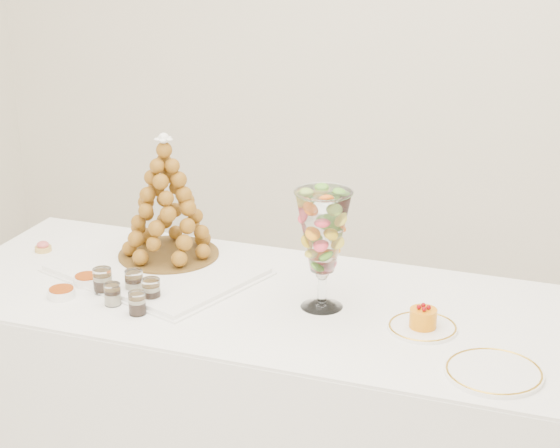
% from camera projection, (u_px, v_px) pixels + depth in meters
% --- Properties ---
extents(buffet_table, '(2.03, 0.84, 0.77)m').
position_uv_depth(buffet_table, '(263.00, 407.00, 2.97)').
color(buffet_table, white).
rests_on(buffet_table, ground).
extents(lace_tray, '(0.71, 0.61, 0.02)m').
position_uv_depth(lace_tray, '(157.00, 270.00, 3.01)').
color(lace_tray, white).
rests_on(lace_tray, buffet_table).
extents(macaron_vase, '(0.16, 0.16, 0.36)m').
position_uv_depth(macaron_vase, '(323.00, 233.00, 2.70)').
color(macaron_vase, white).
rests_on(macaron_vase, buffet_table).
extents(cake_plate, '(0.20, 0.20, 0.01)m').
position_uv_depth(cake_plate, '(422.00, 328.00, 2.63)').
color(cake_plate, white).
rests_on(cake_plate, buffet_table).
extents(spare_plate, '(0.25, 0.25, 0.01)m').
position_uv_depth(spare_plate, '(494.00, 372.00, 2.39)').
color(spare_plate, white).
rests_on(spare_plate, buffet_table).
extents(pink_tart, '(0.06, 0.06, 0.04)m').
position_uv_depth(pink_tart, '(43.00, 247.00, 3.18)').
color(pink_tart, tan).
rests_on(pink_tart, buffet_table).
extents(verrine_a, '(0.06, 0.06, 0.08)m').
position_uv_depth(verrine_a, '(103.00, 281.00, 2.86)').
color(verrine_a, white).
rests_on(verrine_a, buffet_table).
extents(verrine_b, '(0.07, 0.07, 0.08)m').
position_uv_depth(verrine_b, '(134.00, 282.00, 2.85)').
color(verrine_b, white).
rests_on(verrine_b, buffet_table).
extents(verrine_c, '(0.07, 0.07, 0.07)m').
position_uv_depth(verrine_c, '(151.00, 291.00, 2.79)').
color(verrine_c, white).
rests_on(verrine_c, buffet_table).
extents(verrine_d, '(0.06, 0.06, 0.07)m').
position_uv_depth(verrine_d, '(112.00, 294.00, 2.78)').
color(verrine_d, white).
rests_on(verrine_d, buffet_table).
extents(verrine_e, '(0.06, 0.06, 0.07)m').
position_uv_depth(verrine_e, '(137.00, 303.00, 2.72)').
color(verrine_e, white).
rests_on(verrine_e, buffet_table).
extents(ramekin_back, '(0.08, 0.08, 0.03)m').
position_uv_depth(ramekin_back, '(87.00, 280.00, 2.93)').
color(ramekin_back, white).
rests_on(ramekin_back, buffet_table).
extents(ramekin_front, '(0.08, 0.08, 0.03)m').
position_uv_depth(ramekin_front, '(62.00, 293.00, 2.83)').
color(ramekin_front, white).
rests_on(ramekin_front, buffet_table).
extents(croquembouche, '(0.35, 0.35, 0.42)m').
position_uv_depth(croquembouche, '(166.00, 197.00, 3.03)').
color(croquembouche, brown).
rests_on(croquembouche, lace_tray).
extents(mousse_cake, '(0.08, 0.08, 0.07)m').
position_uv_depth(mousse_cake, '(423.00, 318.00, 2.62)').
color(mousse_cake, orange).
rests_on(mousse_cake, cake_plate).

